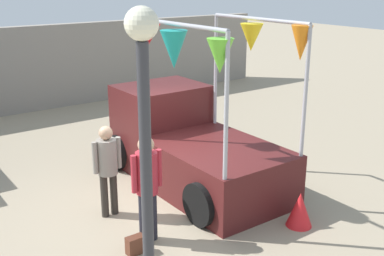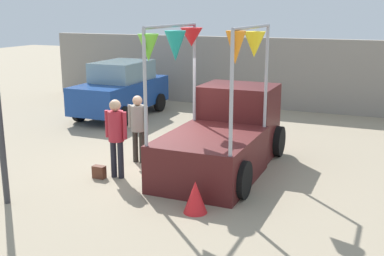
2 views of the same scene
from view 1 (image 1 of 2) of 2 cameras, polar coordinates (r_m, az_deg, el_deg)
The scene contains 8 objects.
ground_plane at distance 9.01m, azimuth -3.75°, elevation -9.00°, with size 60.00×60.00×0.00m, color gray.
vendor_truck at distance 9.77m, azimuth -0.65°, elevation -1.32°, with size 2.34×4.05×3.31m.
person_customer at distance 7.42m, azimuth -5.36°, elevation -6.06°, with size 0.53×0.34×1.75m.
person_vendor at distance 8.35m, azimuth -10.00°, elevation -4.07°, with size 0.53×0.34×1.64m.
handbag at distance 7.54m, azimuth -6.71°, elevation -13.61°, with size 0.28×0.16×0.28m, color #592D1E.
street_lamp at distance 4.68m, azimuth -5.56°, elevation -1.85°, with size 0.32×0.32×3.78m.
brick_boundary_wall at distance 15.55m, azimuth -19.61°, elevation 6.49°, with size 18.00×0.36×2.60m, color gray.
folded_kite_bundle_crimson at distance 8.35m, azimuth 12.65°, elevation -9.39°, with size 0.44×0.44×0.60m, color red.
Camera 1 is at (-4.24, -6.86, 4.03)m, focal length 45.00 mm.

